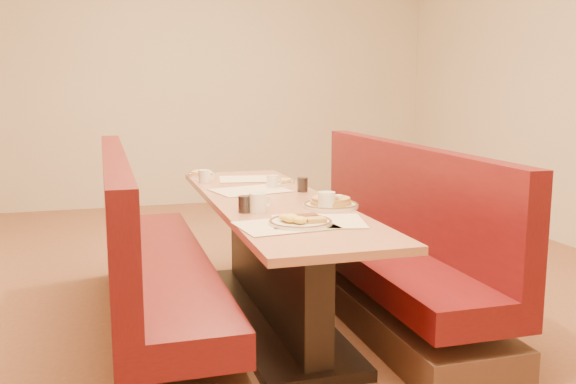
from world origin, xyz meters
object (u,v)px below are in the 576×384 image
object	(u,v)px
diner_table	(272,261)
coffee_mug_a	(327,201)
booth_right	(384,254)
coffee_mug_d	(205,176)
coffee_mug_b	(258,202)
coffee_mug_c	(273,181)
soda_tumbler_near	(244,204)
booth_left	(148,273)
eggs_plate	(300,221)
pancake_plate	(331,203)
soda_tumbler_mid	(302,185)

from	to	relation	value
diner_table	coffee_mug_a	xyz separation A→B (m)	(0.20, -0.40, 0.43)
diner_table	coffee_mug_a	world-z (taller)	coffee_mug_a
booth_right	coffee_mug_d	xyz separation A→B (m)	(-1.01, 0.77, 0.43)
coffee_mug_d	coffee_mug_b	bearing A→B (deg)	-83.37
diner_table	coffee_mug_a	bearing A→B (deg)	-63.18
diner_table	coffee_mug_b	xyz separation A→B (m)	(-0.17, -0.34, 0.43)
coffee_mug_b	coffee_mug_c	world-z (taller)	coffee_mug_b
coffee_mug_b	soda_tumbler_near	distance (m)	0.07
diner_table	booth_right	size ratio (longest dim) A/B	1.00
coffee_mug_a	diner_table	bearing A→B (deg)	126.29
diner_table	booth_left	world-z (taller)	booth_left
coffee_mug_b	booth_right	bearing A→B (deg)	-0.02
diner_table	eggs_plate	world-z (taller)	eggs_plate
soda_tumbler_near	coffee_mug_b	bearing A→B (deg)	-6.78
coffee_mug_a	coffee_mug_c	bearing A→B (deg)	105.74
booth_right	soda_tumbler_near	distance (m)	1.12
pancake_plate	coffee_mug_b	xyz separation A→B (m)	(-0.41, -0.01, 0.03)
diner_table	booth_right	distance (m)	0.73
coffee_mug_c	soda_tumbler_near	distance (m)	0.82
coffee_mug_a	soda_tumbler_mid	bearing A→B (deg)	94.48
coffee_mug_c	pancake_plate	bearing A→B (deg)	-95.21
coffee_mug_b	soda_tumbler_near	bearing A→B (deg)	152.39
pancake_plate	coffee_mug_a	xyz separation A→B (m)	(-0.04, -0.07, 0.03)
coffee_mug_c	soda_tumbler_mid	xyz separation A→B (m)	(0.14, -0.19, 0.00)
eggs_plate	coffee_mug_a	xyz separation A→B (m)	(0.25, 0.31, 0.03)
booth_right	coffee_mug_c	size ratio (longest dim) A/B	22.94
soda_tumbler_near	diner_table	bearing A→B (deg)	54.24
coffee_mug_c	coffee_mug_d	size ratio (longest dim) A/B	0.95
booth_right	coffee_mug_b	xyz separation A→B (m)	(-0.90, -0.34, 0.44)
coffee_mug_b	diner_table	bearing A→B (deg)	43.24
booth_right	soda_tumbler_mid	distance (m)	0.68
coffee_mug_a	booth_left	bearing A→B (deg)	166.28
booth_right	coffee_mug_a	xyz separation A→B (m)	(-0.53, -0.40, 0.44)
diner_table	coffee_mug_d	distance (m)	0.92
pancake_plate	eggs_plate	size ratio (longest dim) A/B	0.98
coffee_mug_c	coffee_mug_d	bearing A→B (deg)	121.83
booth_left	coffee_mug_a	xyz separation A→B (m)	(0.93, -0.40, 0.44)
booth_left	eggs_plate	distance (m)	1.07
coffee_mug_a	coffee_mug_c	xyz separation A→B (m)	(-0.09, 0.81, -0.01)
booth_left	coffee_mug_b	bearing A→B (deg)	-31.09
diner_table	pancake_plate	distance (m)	0.58
booth_right	eggs_plate	xyz separation A→B (m)	(-0.78, -0.71, 0.41)
diner_table	coffee_mug_d	bearing A→B (deg)	109.81
booth_right	coffee_mug_d	size ratio (longest dim) A/B	21.73
diner_table	coffee_mug_d	size ratio (longest dim) A/B	21.73
eggs_plate	soda_tumbler_near	xyz separation A→B (m)	(-0.19, 0.38, 0.03)
booth_left	coffee_mug_c	world-z (taller)	booth_left
coffee_mug_c	soda_tumbler_mid	distance (m)	0.24
coffee_mug_a	eggs_plate	bearing A→B (deg)	-119.64
coffee_mug_a	coffee_mug_d	bearing A→B (deg)	121.77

